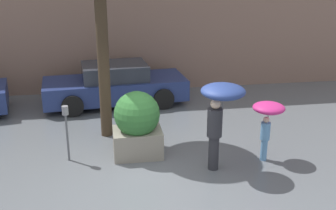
# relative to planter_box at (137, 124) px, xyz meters

# --- Properties ---
(ground_plane) EXTENTS (40.00, 40.00, 0.00)m
(ground_plane) POSITION_rel_planter_box_xyz_m (0.18, -1.18, -0.78)
(ground_plane) COLOR slate
(building_facade) EXTENTS (18.00, 0.30, 6.00)m
(building_facade) POSITION_rel_planter_box_xyz_m (0.18, 5.32, 2.22)
(building_facade) COLOR #8C6B5B
(building_facade) RESTS_ON ground
(planter_box) EXTENTS (1.12, 1.05, 1.54)m
(planter_box) POSITION_rel_planter_box_xyz_m (0.00, 0.00, 0.00)
(planter_box) COLOR gray
(planter_box) RESTS_ON ground
(person_adult) EXTENTS (0.93, 0.93, 1.93)m
(person_adult) POSITION_rel_planter_box_xyz_m (1.66, -0.98, 0.72)
(person_adult) COLOR #2D2D33
(person_adult) RESTS_ON ground
(person_child) EXTENTS (0.72, 0.72, 1.35)m
(person_child) POSITION_rel_planter_box_xyz_m (2.85, -0.65, 0.30)
(person_child) COLOR #669ED1
(person_child) RESTS_ON ground
(parked_car_near) EXTENTS (4.50, 2.21, 1.29)m
(parked_car_near) POSITION_rel_planter_box_xyz_m (-0.36, 3.82, -0.18)
(parked_car_near) COLOR navy
(parked_car_near) RESTS_ON ground
(parking_meter) EXTENTS (0.14, 0.14, 1.31)m
(parking_meter) POSITION_rel_planter_box_xyz_m (-1.57, -0.03, 0.15)
(parking_meter) COLOR #595B60
(parking_meter) RESTS_ON ground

